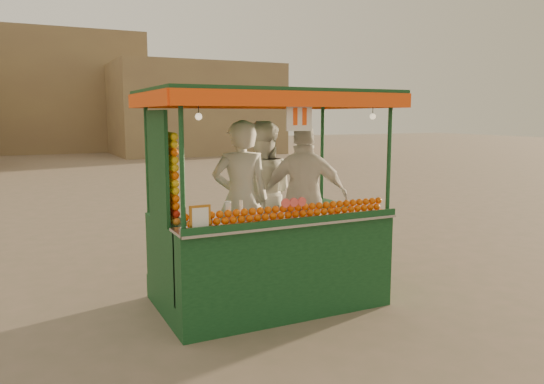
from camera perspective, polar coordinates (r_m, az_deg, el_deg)
name	(u,v)px	position (r m, az deg, el deg)	size (l,w,h in m)	color
ground	(254,310)	(5.98, -2.03, -12.78)	(90.00, 90.00, 0.00)	brown
building_right	(195,109)	(30.54, -8.45, 8.91)	(9.00, 6.00, 5.00)	olive
building_center	(18,93)	(35.12, -25.96, 9.72)	(14.00, 7.00, 7.00)	olive
juice_cart	(265,238)	(5.90, -0.78, -5.04)	(2.67, 1.73, 2.43)	#0F3718
vendor_left	(241,199)	(6.06, -3.41, -0.79)	(0.75, 0.58, 1.82)	silver
vendor_middle	(261,194)	(6.55, -1.22, -0.17)	(1.10, 1.02, 1.80)	white
vendor_right	(305,198)	(6.28, 3.59, -0.66)	(1.13, 0.80, 1.78)	silver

